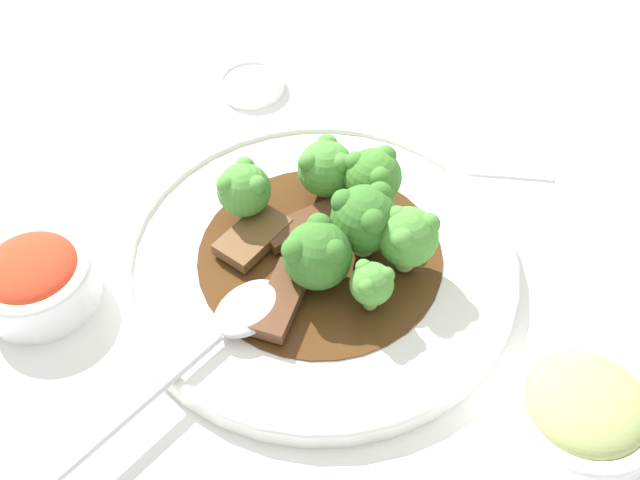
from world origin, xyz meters
TOP-DOWN VIEW (x-y plane):
  - ground_plane at (0.00, 0.00)m, footprint 4.00×4.00m
  - main_plate at (0.00, 0.00)m, footprint 0.32×0.32m
  - beef_strip_0 at (0.01, 0.05)m, footprint 0.07×0.06m
  - beef_strip_1 at (0.03, 0.01)m, footprint 0.06×0.08m
  - beef_strip_2 at (-0.05, 0.03)m, footprint 0.07×0.04m
  - broccoli_floret_0 at (0.07, 0.00)m, footprint 0.05×0.05m
  - broccoli_floret_1 at (-0.05, -0.04)m, footprint 0.03×0.03m
  - broccoli_floret_2 at (0.06, -0.04)m, footprint 0.05×0.05m
  - broccoli_floret_3 at (-0.03, 0.00)m, footprint 0.05×0.05m
  - broccoli_floret_4 at (-0.01, -0.07)m, footprint 0.05×0.05m
  - broccoli_floret_5 at (0.01, -0.03)m, footprint 0.05×0.05m
  - broccoli_floret_6 at (0.04, 0.06)m, footprint 0.04×0.04m
  - serving_spoon at (-0.08, 0.06)m, footprint 0.18×0.15m
  - side_bowl_kimchi at (-0.05, 0.22)m, footprint 0.09×0.09m
  - side_bowl_appetizer at (-0.14, -0.18)m, footprint 0.10×0.10m
  - sauce_dish at (0.23, 0.09)m, footprint 0.07×0.07m
  - paper_napkin at (0.17, -0.16)m, footprint 0.12×0.11m

SIDE VIEW (x-z plane):
  - ground_plane at x=0.00m, z-range 0.00..0.00m
  - paper_napkin at x=0.17m, z-range 0.00..0.01m
  - sauce_dish at x=0.23m, z-range 0.00..0.01m
  - main_plate at x=0.00m, z-range 0.00..0.02m
  - beef_strip_1 at x=0.03m, z-range 0.02..0.03m
  - side_bowl_kimchi at x=-0.05m, z-range 0.00..0.05m
  - beef_strip_0 at x=0.01m, z-range 0.02..0.03m
  - beef_strip_2 at x=-0.05m, z-range 0.02..0.03m
  - serving_spoon at x=-0.08m, z-range 0.02..0.03m
  - side_bowl_appetizer at x=-0.14m, z-range 0.00..0.06m
  - broccoli_floret_1 at x=-0.05m, z-range 0.02..0.07m
  - broccoli_floret_0 at x=0.07m, z-range 0.02..0.07m
  - broccoli_floret_3 at x=-0.03m, z-range 0.02..0.08m
  - broccoli_floret_6 at x=0.04m, z-range 0.02..0.08m
  - broccoli_floret_2 at x=0.06m, z-range 0.02..0.08m
  - broccoli_floret_4 at x=-0.01m, z-range 0.02..0.08m
  - broccoli_floret_5 at x=0.01m, z-range 0.02..0.09m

